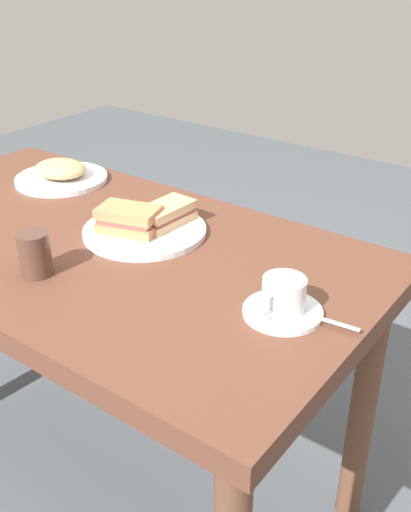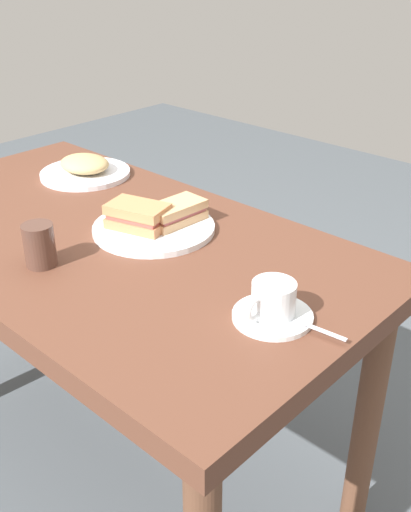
{
  "view_description": "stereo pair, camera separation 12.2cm",
  "coord_description": "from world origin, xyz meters",
  "px_view_note": "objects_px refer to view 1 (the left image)",
  "views": [
    {
      "loc": [
        0.93,
        -0.83,
        1.35
      ],
      "look_at": [
        0.29,
        0.04,
        0.78
      ],
      "focal_mm": 42.59,
      "sensor_mm": 36.0,
      "label": 1
    },
    {
      "loc": [
        1.02,
        -0.76,
        1.35
      ],
      "look_at": [
        0.29,
        0.04,
        0.78
      ],
      "focal_mm": 42.59,
      "sensor_mm": 36.0,
      "label": 2
    }
  ],
  "objects_px": {
    "sandwich_plate": "(145,231)",
    "spoon": "(322,320)",
    "sandwich_back": "(166,214)",
    "coffee_saucer": "(283,312)",
    "drinking_glass": "(35,254)",
    "sandwich_front": "(129,219)",
    "side_plate": "(62,179)",
    "coffee_cup": "(283,294)",
    "dining_table": "(97,276)"
  },
  "relations": [
    {
      "from": "dining_table",
      "to": "side_plate",
      "type": "xyz_separation_m",
      "value": [
        -0.33,
        0.2,
        0.1
      ]
    },
    {
      "from": "spoon",
      "to": "drinking_glass",
      "type": "height_order",
      "value": "drinking_glass"
    },
    {
      "from": "sandwich_front",
      "to": "sandwich_plate",
      "type": "bearing_deg",
      "value": 59.72
    },
    {
      "from": "dining_table",
      "to": "coffee_saucer",
      "type": "xyz_separation_m",
      "value": [
        0.5,
        -0.01,
        0.1
      ]
    },
    {
      "from": "dining_table",
      "to": "sandwich_back",
      "type": "bearing_deg",
      "value": 53.52
    },
    {
      "from": "coffee_cup",
      "to": "coffee_saucer",
      "type": "bearing_deg",
      "value": 86.45
    },
    {
      "from": "side_plate",
      "to": "sandwich_plate",
      "type": "bearing_deg",
      "value": -15.53
    },
    {
      "from": "coffee_saucer",
      "to": "drinking_glass",
      "type": "distance_m",
      "value": 0.5
    },
    {
      "from": "drinking_glass",
      "to": "sandwich_front",
      "type": "bearing_deg",
      "value": 82.34
    },
    {
      "from": "spoon",
      "to": "sandwich_front",
      "type": "bearing_deg",
      "value": 172.87
    },
    {
      "from": "sandwich_front",
      "to": "side_plate",
      "type": "xyz_separation_m",
      "value": [
        -0.39,
        0.14,
        -0.04
      ]
    },
    {
      "from": "sandwich_plate",
      "to": "spoon",
      "type": "height_order",
      "value": "spoon"
    },
    {
      "from": "sandwich_plate",
      "to": "side_plate",
      "type": "height_order",
      "value": "same"
    },
    {
      "from": "sandwich_plate",
      "to": "spoon",
      "type": "bearing_deg",
      "value": -10.85
    },
    {
      "from": "sandwich_back",
      "to": "coffee_saucer",
      "type": "distance_m",
      "value": 0.43
    },
    {
      "from": "coffee_saucer",
      "to": "coffee_cup",
      "type": "relative_size",
      "value": 1.35
    },
    {
      "from": "sandwich_front",
      "to": "spoon",
      "type": "relative_size",
      "value": 1.54
    },
    {
      "from": "coffee_cup",
      "to": "sandwich_back",
      "type": "bearing_deg",
      "value": 159.02
    },
    {
      "from": "spoon",
      "to": "coffee_cup",
      "type": "bearing_deg",
      "value": -172.67
    },
    {
      "from": "sandwich_front",
      "to": "spoon",
      "type": "distance_m",
      "value": 0.52
    },
    {
      "from": "sandwich_back",
      "to": "drinking_glass",
      "type": "bearing_deg",
      "value": -103.09
    },
    {
      "from": "dining_table",
      "to": "drinking_glass",
      "type": "relative_size",
      "value": 14.24
    },
    {
      "from": "spoon",
      "to": "drinking_glass",
      "type": "relative_size",
      "value": 1.09
    },
    {
      "from": "spoon",
      "to": "side_plate",
      "type": "xyz_separation_m",
      "value": [
        -0.9,
        0.21,
        -0.01
      ]
    },
    {
      "from": "sandwich_plate",
      "to": "sandwich_back",
      "type": "bearing_deg",
      "value": 63.7
    },
    {
      "from": "dining_table",
      "to": "sandwich_front",
      "type": "bearing_deg",
      "value": 44.22
    },
    {
      "from": "coffee_saucer",
      "to": "spoon",
      "type": "distance_m",
      "value": 0.07
    },
    {
      "from": "dining_table",
      "to": "sandwich_plate",
      "type": "relative_size",
      "value": 4.59
    },
    {
      "from": "sandwich_plate",
      "to": "spoon",
      "type": "xyz_separation_m",
      "value": [
        0.5,
        -0.09,
        0.01
      ]
    },
    {
      "from": "sandwich_front",
      "to": "side_plate",
      "type": "bearing_deg",
      "value": 159.71
    },
    {
      "from": "dining_table",
      "to": "spoon",
      "type": "height_order",
      "value": "spoon"
    },
    {
      "from": "sandwich_front",
      "to": "drinking_glass",
      "type": "height_order",
      "value": "drinking_glass"
    },
    {
      "from": "side_plate",
      "to": "coffee_cup",
      "type": "bearing_deg",
      "value": -14.72
    },
    {
      "from": "sandwich_back",
      "to": "coffee_saucer",
      "type": "relative_size",
      "value": 0.98
    },
    {
      "from": "sandwich_back",
      "to": "spoon",
      "type": "height_order",
      "value": "sandwich_back"
    },
    {
      "from": "coffee_saucer",
      "to": "coffee_cup",
      "type": "height_order",
      "value": "coffee_cup"
    },
    {
      "from": "dining_table",
      "to": "drinking_glass",
      "type": "distance_m",
      "value": 0.23
    },
    {
      "from": "drinking_glass",
      "to": "dining_table",
      "type": "bearing_deg",
      "value": 98.51
    },
    {
      "from": "side_plate",
      "to": "drinking_glass",
      "type": "bearing_deg",
      "value": -46.9
    },
    {
      "from": "dining_table",
      "to": "coffee_saucer",
      "type": "distance_m",
      "value": 0.51
    },
    {
      "from": "coffee_saucer",
      "to": "coffee_cup",
      "type": "bearing_deg",
      "value": -93.55
    },
    {
      "from": "sandwich_front",
      "to": "coffee_saucer",
      "type": "distance_m",
      "value": 0.45
    },
    {
      "from": "sandwich_plate",
      "to": "coffee_cup",
      "type": "xyz_separation_m",
      "value": [
        0.42,
        -0.1,
        0.04
      ]
    },
    {
      "from": "dining_table",
      "to": "coffee_cup",
      "type": "height_order",
      "value": "coffee_cup"
    },
    {
      "from": "sandwich_back",
      "to": "dining_table",
      "type": "bearing_deg",
      "value": -126.48
    },
    {
      "from": "sandwich_back",
      "to": "side_plate",
      "type": "xyz_separation_m",
      "value": [
        -0.43,
        0.07,
        -0.03
      ]
    },
    {
      "from": "sandwich_plate",
      "to": "drinking_glass",
      "type": "relative_size",
      "value": 3.1
    },
    {
      "from": "dining_table",
      "to": "coffee_cup",
      "type": "distance_m",
      "value": 0.52
    },
    {
      "from": "sandwich_back",
      "to": "spoon",
      "type": "distance_m",
      "value": 0.49
    },
    {
      "from": "sandwich_plate",
      "to": "coffee_saucer",
      "type": "relative_size",
      "value": 1.95
    }
  ]
}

